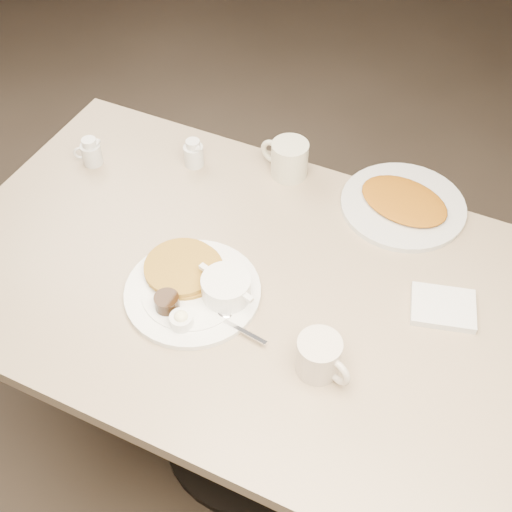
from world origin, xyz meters
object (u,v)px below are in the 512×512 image
at_px(hash_plate, 403,204).
at_px(main_plate, 197,287).
at_px(creamer_right, 193,154).
at_px(coffee_mug_far, 288,159).
at_px(coffee_mug_near, 320,356).
at_px(diner_table, 253,324).
at_px(creamer_left, 91,152).

bearing_deg(hash_plate, main_plate, -125.94).
xyz_separation_m(main_plate, creamer_right, (-0.23, 0.39, 0.01)).
xyz_separation_m(coffee_mug_far, creamer_right, (-0.25, -0.08, -0.01)).
bearing_deg(hash_plate, coffee_mug_near, -91.74).
distance_m(creamer_right, hash_plate, 0.58).
distance_m(diner_table, creamer_left, 0.65).
bearing_deg(coffee_mug_far, diner_table, -78.52).
height_order(main_plate, coffee_mug_near, coffee_mug_near).
distance_m(main_plate, hash_plate, 0.58).
height_order(main_plate, coffee_mug_far, coffee_mug_far).
bearing_deg(creamer_right, creamer_left, -155.77).
xyz_separation_m(main_plate, hash_plate, (0.34, 0.47, -0.01)).
distance_m(main_plate, coffee_mug_near, 0.34).
relative_size(coffee_mug_near, creamer_left, 1.78).
xyz_separation_m(diner_table, coffee_mug_far, (-0.08, 0.39, 0.22)).
bearing_deg(coffee_mug_near, coffee_mug_far, 119.52).
distance_m(diner_table, hash_plate, 0.50).
distance_m(coffee_mug_near, coffee_mug_far, 0.62).
relative_size(diner_table, main_plate, 3.68).
xyz_separation_m(creamer_left, creamer_right, (0.25, 0.11, 0.00)).
relative_size(main_plate, coffee_mug_far, 2.75).
bearing_deg(diner_table, coffee_mug_near, -34.07).
relative_size(main_plate, hash_plate, 1.05).
bearing_deg(diner_table, main_plate, -139.97).
relative_size(creamer_left, creamer_right, 1.00).
distance_m(diner_table, main_plate, 0.23).
bearing_deg(diner_table, coffee_mug_far, 101.48).
xyz_separation_m(coffee_mug_near, creamer_right, (-0.55, 0.46, -0.01)).
height_order(coffee_mug_far, creamer_right, coffee_mug_far).
bearing_deg(creamer_right, coffee_mug_far, 16.93).
relative_size(coffee_mug_far, hash_plate, 0.38).
relative_size(diner_table, creamer_left, 18.75).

